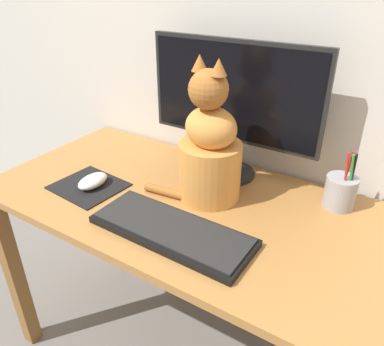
% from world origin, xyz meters
% --- Properties ---
extents(wall_back, '(7.00, 0.04, 2.50)m').
position_xyz_m(wall_back, '(0.00, 0.34, 1.25)').
color(wall_back, beige).
rests_on(wall_back, ground_plane).
extents(desk, '(1.41, 0.61, 0.73)m').
position_xyz_m(desk, '(0.00, 0.00, 0.62)').
color(desk, '#A87038').
rests_on(desk, ground_plane).
extents(monitor, '(0.56, 0.17, 0.44)m').
position_xyz_m(monitor, '(-0.05, 0.21, 0.98)').
color(monitor, black).
rests_on(monitor, desk).
extents(keyboard, '(0.44, 0.17, 0.02)m').
position_xyz_m(keyboard, '(-0.02, -0.16, 0.74)').
color(keyboard, black).
rests_on(keyboard, desk).
extents(mousepad_left, '(0.22, 0.20, 0.00)m').
position_xyz_m(mousepad_left, '(-0.39, -0.10, 0.73)').
color(mousepad_left, black).
rests_on(mousepad_left, desk).
extents(computer_mouse_left, '(0.07, 0.11, 0.04)m').
position_xyz_m(computer_mouse_left, '(-0.37, -0.09, 0.75)').
color(computer_mouse_left, white).
rests_on(computer_mouse_left, mousepad_left).
extents(cat, '(0.29, 0.22, 0.42)m').
position_xyz_m(cat, '(-0.04, 0.06, 0.88)').
color(cat, '#D6893D').
rests_on(cat, desk).
extents(pen_cup, '(0.09, 0.09, 0.18)m').
position_xyz_m(pen_cup, '(0.31, 0.21, 0.77)').
color(pen_cup, '#99999E').
rests_on(pen_cup, desk).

